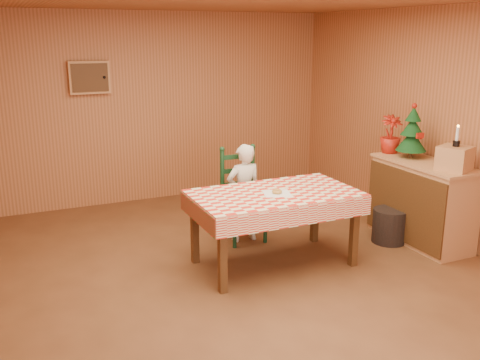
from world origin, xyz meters
name	(u,v)px	position (x,y,z in m)	size (l,w,h in m)	color
ground	(249,280)	(0.00, 0.00, 0.00)	(6.00, 6.00, 0.00)	brown
cabin_walls	(226,84)	(0.00, 0.53, 1.83)	(5.10, 6.05, 2.65)	#AE693F
dining_table	(274,200)	(0.40, 0.24, 0.69)	(1.66, 0.96, 0.77)	#4F2E15
ladder_chair	(242,197)	(0.40, 1.03, 0.50)	(0.44, 0.40, 1.08)	#103218
seated_child	(244,193)	(0.40, 0.97, 0.56)	(0.41, 0.27, 1.12)	silver
napkin	(277,193)	(0.40, 0.19, 0.77)	(0.26, 0.26, 0.00)	white
donut	(277,192)	(0.40, 0.19, 0.79)	(0.10, 0.10, 0.03)	#BB8F43
shelf_unit	(421,202)	(2.20, 0.11, 0.47)	(0.54, 1.24, 0.93)	tan
crate	(455,158)	(2.21, -0.29, 1.06)	(0.30, 0.30, 0.25)	tan
christmas_tree	(412,133)	(2.21, 0.36, 1.21)	(0.34, 0.34, 0.62)	#4F2E15
flower_arrangement	(391,134)	(2.16, 0.66, 1.15)	(0.25, 0.25, 0.45)	#A21B0F
candle_set	(457,140)	(2.21, -0.29, 1.24)	(0.07, 0.07, 0.22)	black
storage_bin	(390,226)	(1.88, 0.23, 0.19)	(0.39, 0.39, 0.39)	black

